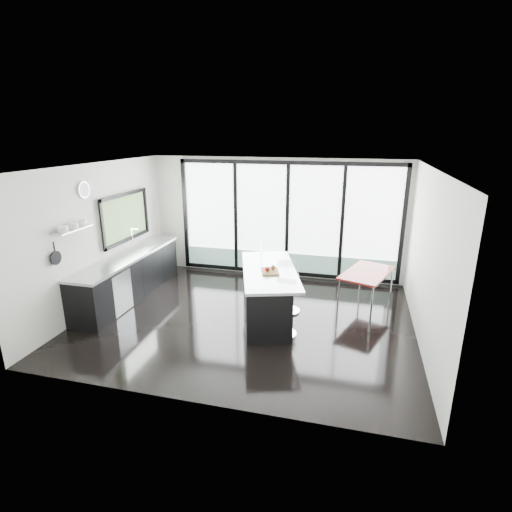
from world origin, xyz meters
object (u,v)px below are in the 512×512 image
(island, at_px, (265,292))
(bar_stool_near, at_px, (283,315))
(bar_stool_far, at_px, (288,293))
(red_table, at_px, (366,289))

(island, xyz_separation_m, bar_stool_near, (0.47, -0.66, -0.10))
(bar_stool_near, bearing_deg, bar_stool_far, 102.16)
(bar_stool_near, height_order, red_table, bar_stool_near)
(island, distance_m, bar_stool_far, 0.48)
(bar_stool_near, bearing_deg, red_table, 56.53)
(bar_stool_near, xyz_separation_m, red_table, (1.37, 1.62, -0.02))
(bar_stool_near, relative_size, bar_stool_far, 0.97)
(red_table, bearing_deg, island, -152.42)
(bar_stool_near, relative_size, red_table, 0.57)
(bar_stool_far, bearing_deg, island, -161.50)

